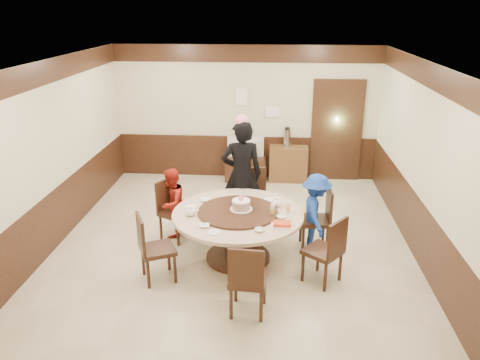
# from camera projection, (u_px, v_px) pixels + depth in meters

# --- Properties ---
(room) EXTENTS (6.00, 6.04, 2.84)m
(room) POSITION_uv_depth(u_px,v_px,m) (235.00, 176.00, 7.17)
(room) COLOR beige
(room) RESTS_ON ground
(banquet_table) EXTENTS (1.89, 1.89, 0.78)m
(banquet_table) POSITION_uv_depth(u_px,v_px,m) (238.00, 226.00, 6.78)
(banquet_table) COLOR black
(banquet_table) RESTS_ON ground
(chair_0) EXTENTS (0.47, 0.46, 0.97)m
(chair_0) POSITION_uv_depth(u_px,v_px,m) (315.00, 229.00, 7.20)
(chair_0) COLOR black
(chair_0) RESTS_ON ground
(chair_1) EXTENTS (0.49, 0.50, 0.97)m
(chair_1) POSITION_uv_depth(u_px,v_px,m) (254.00, 208.00, 7.94)
(chair_1) COLOR black
(chair_1) RESTS_ON ground
(chair_2) EXTENTS (0.60, 0.60, 0.97)m
(chair_2) POSITION_uv_depth(u_px,v_px,m) (176.00, 221.00, 7.48)
(chair_2) COLOR black
(chair_2) RESTS_ON ground
(chair_3) EXTENTS (0.59, 0.59, 0.97)m
(chair_3) POSITION_uv_depth(u_px,v_px,m) (157.00, 259.00, 6.35)
(chair_3) COLOR black
(chair_3) RESTS_ON ground
(chair_4) EXTENTS (0.47, 0.48, 0.97)m
(chair_4) POSITION_uv_depth(u_px,v_px,m) (248.00, 291.00, 5.65)
(chair_4) COLOR black
(chair_4) RESTS_ON ground
(chair_5) EXTENTS (0.62, 0.62, 0.97)m
(chair_5) POSITION_uv_depth(u_px,v_px,m) (323.00, 262.00, 6.29)
(chair_5) COLOR black
(chair_5) RESTS_ON ground
(person_standing) EXTENTS (0.72, 0.53, 1.84)m
(person_standing) POSITION_uv_depth(u_px,v_px,m) (242.00, 175.00, 7.68)
(person_standing) COLOR black
(person_standing) RESTS_ON ground
(person_red) EXTENTS (0.54, 0.63, 1.14)m
(person_red) POSITION_uv_depth(u_px,v_px,m) (172.00, 203.00, 7.48)
(person_red) COLOR #A12015
(person_red) RESTS_ON ground
(person_blue) EXTENTS (0.51, 0.82, 1.21)m
(person_blue) POSITION_uv_depth(u_px,v_px,m) (316.00, 213.00, 7.05)
(person_blue) COLOR #183A9B
(person_blue) RESTS_ON ground
(birthday_cake) EXTENTS (0.33, 0.33, 0.21)m
(birthday_cake) POSITION_uv_depth(u_px,v_px,m) (241.00, 205.00, 6.71)
(birthday_cake) COLOR white
(birthday_cake) RESTS_ON banquet_table
(teapot_left) EXTENTS (0.17, 0.15, 0.13)m
(teapot_left) POSITION_uv_depth(u_px,v_px,m) (190.00, 212.00, 6.59)
(teapot_left) COLOR white
(teapot_left) RESTS_ON banquet_table
(teapot_right) EXTENTS (0.17, 0.15, 0.13)m
(teapot_right) POSITION_uv_depth(u_px,v_px,m) (277.00, 203.00, 6.89)
(teapot_right) COLOR white
(teapot_right) RESTS_ON banquet_table
(bowl_0) EXTENTS (0.16, 0.16, 0.04)m
(bowl_0) POSITION_uv_depth(u_px,v_px,m) (205.00, 200.00, 7.09)
(bowl_0) COLOR white
(bowl_0) RESTS_ON banquet_table
(bowl_1) EXTENTS (0.13, 0.13, 0.04)m
(bowl_1) POSITION_uv_depth(u_px,v_px,m) (259.00, 230.00, 6.14)
(bowl_1) COLOR white
(bowl_1) RESTS_ON banquet_table
(bowl_2) EXTENTS (0.14, 0.14, 0.03)m
(bowl_2) POSITION_uv_depth(u_px,v_px,m) (205.00, 226.00, 6.27)
(bowl_2) COLOR white
(bowl_2) RESTS_ON banquet_table
(bowl_3) EXTENTS (0.14, 0.14, 0.04)m
(bowl_3) POSITION_uv_depth(u_px,v_px,m) (281.00, 217.00, 6.52)
(bowl_3) COLOR white
(bowl_3) RESTS_ON banquet_table
(bowl_4) EXTENTS (0.15, 0.15, 0.04)m
(bowl_4) POSITION_uv_depth(u_px,v_px,m) (191.00, 207.00, 6.83)
(bowl_4) COLOR white
(bowl_4) RESTS_ON banquet_table
(saucer_near) EXTENTS (0.18, 0.18, 0.01)m
(saucer_near) POSITION_uv_depth(u_px,v_px,m) (215.00, 232.00, 6.11)
(saucer_near) COLOR white
(saucer_near) RESTS_ON banquet_table
(saucer_far) EXTENTS (0.18, 0.18, 0.01)m
(saucer_far) POSITION_uv_depth(u_px,v_px,m) (270.00, 200.00, 7.14)
(saucer_far) COLOR white
(saucer_far) RESTS_ON banquet_table
(shrimp_platter) EXTENTS (0.30, 0.20, 0.06)m
(shrimp_platter) POSITION_uv_depth(u_px,v_px,m) (282.00, 225.00, 6.27)
(shrimp_platter) COLOR white
(shrimp_platter) RESTS_ON banquet_table
(bottle_0) EXTENTS (0.06, 0.06, 0.16)m
(bottle_0) POSITION_uv_depth(u_px,v_px,m) (272.00, 210.00, 6.60)
(bottle_0) COLOR white
(bottle_0) RESTS_ON banquet_table
(bottle_1) EXTENTS (0.06, 0.06, 0.16)m
(bottle_1) POSITION_uv_depth(u_px,v_px,m) (288.00, 207.00, 6.68)
(bottle_1) COLOR white
(bottle_1) RESTS_ON banquet_table
(bottle_2) EXTENTS (0.06, 0.06, 0.16)m
(bottle_2) POSITION_uv_depth(u_px,v_px,m) (277.00, 198.00, 7.01)
(bottle_2) COLOR white
(bottle_2) RESTS_ON banquet_table
(tv_stand) EXTENTS (0.85, 0.45, 0.50)m
(tv_stand) POSITION_uv_depth(u_px,v_px,m) (246.00, 169.00, 10.02)
(tv_stand) COLOR black
(tv_stand) RESTS_ON ground
(television) EXTENTS (0.77, 0.15, 0.44)m
(television) POSITION_uv_depth(u_px,v_px,m) (246.00, 148.00, 9.85)
(television) COLOR gray
(television) RESTS_ON tv_stand
(side_cabinet) EXTENTS (0.80, 0.40, 0.75)m
(side_cabinet) POSITION_uv_depth(u_px,v_px,m) (288.00, 164.00, 9.94)
(side_cabinet) COLOR brown
(side_cabinet) RESTS_ON ground
(thermos) EXTENTS (0.15, 0.15, 0.38)m
(thermos) POSITION_uv_depth(u_px,v_px,m) (287.00, 138.00, 9.74)
(thermos) COLOR silver
(thermos) RESTS_ON side_cabinet
(notice_left) EXTENTS (0.25, 0.00, 0.35)m
(notice_left) POSITION_uv_depth(u_px,v_px,m) (241.00, 97.00, 9.69)
(notice_left) COLOR white
(notice_left) RESTS_ON room
(notice_right) EXTENTS (0.30, 0.00, 0.22)m
(notice_right) POSITION_uv_depth(u_px,v_px,m) (272.00, 112.00, 9.75)
(notice_right) COLOR white
(notice_right) RESTS_ON room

